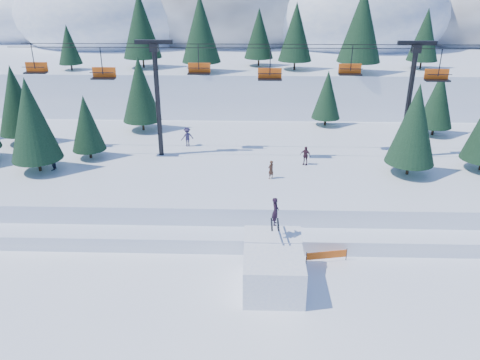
{
  "coord_description": "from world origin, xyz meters",
  "views": [
    {
      "loc": [
        -0.48,
        -22.5,
        17.52
      ],
      "look_at": [
        -1.35,
        6.0,
        5.2
      ],
      "focal_mm": 35.0,
      "sensor_mm": 36.0,
      "label": 1
    }
  ],
  "objects_px": {
    "jump_kicker": "(273,268)",
    "banner_near": "(327,255)",
    "banner_far": "(370,247)",
    "chairlift": "(268,81)"
  },
  "relations": [
    {
      "from": "jump_kicker",
      "to": "banner_near",
      "type": "xyz_separation_m",
      "value": [
        3.69,
        2.8,
        -0.79
      ]
    },
    {
      "from": "banner_near",
      "to": "banner_far",
      "type": "relative_size",
      "value": 1.02
    },
    {
      "from": "jump_kicker",
      "to": "chairlift",
      "type": "height_order",
      "value": "chairlift"
    },
    {
      "from": "jump_kicker",
      "to": "banner_far",
      "type": "height_order",
      "value": "jump_kicker"
    },
    {
      "from": "jump_kicker",
      "to": "banner_near",
      "type": "height_order",
      "value": "jump_kicker"
    },
    {
      "from": "banner_near",
      "to": "banner_far",
      "type": "height_order",
      "value": "same"
    },
    {
      "from": "banner_near",
      "to": "banner_far",
      "type": "xyz_separation_m",
      "value": [
        3.13,
        1.11,
        0.0
      ]
    },
    {
      "from": "jump_kicker",
      "to": "chairlift",
      "type": "xyz_separation_m",
      "value": [
        -0.09,
        16.53,
        7.99
      ]
    },
    {
      "from": "jump_kicker",
      "to": "banner_far",
      "type": "distance_m",
      "value": 7.91
    },
    {
      "from": "jump_kicker",
      "to": "banner_near",
      "type": "bearing_deg",
      "value": 37.22
    }
  ]
}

